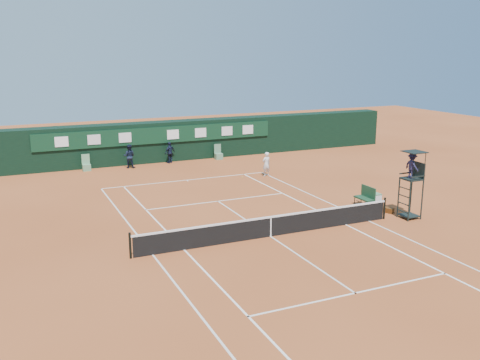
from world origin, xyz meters
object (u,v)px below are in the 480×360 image
object	(u,v)px
cooler	(374,199)
player	(266,164)
tennis_net	(271,226)
player_bench	(366,196)
umpire_chair	(412,171)

from	to	relation	value
cooler	player	world-z (taller)	player
tennis_net	cooler	xyz separation A→B (m)	(7.55, 2.24, -0.18)
player_bench	player	size ratio (longest dim) A/B	0.73
cooler	tennis_net	bearing A→B (deg)	-163.46
umpire_chair	cooler	distance (m)	3.41
player	player_bench	bearing A→B (deg)	88.76
umpire_chair	cooler	bearing A→B (deg)	91.44
umpire_chair	player	xyz separation A→B (m)	(-2.34, 11.25, -1.64)
umpire_chair	player_bench	bearing A→B (deg)	104.24
tennis_net	umpire_chair	distance (m)	7.87
umpire_chair	player	distance (m)	11.60
player_bench	player	distance (m)	8.78
tennis_net	cooler	world-z (taller)	tennis_net
tennis_net	player	xyz separation A→B (m)	(5.28, 10.82, 0.31)
umpire_chair	cooler	world-z (taller)	umpire_chair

